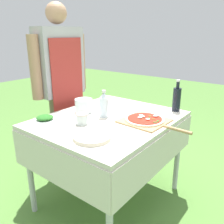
{
  "coord_description": "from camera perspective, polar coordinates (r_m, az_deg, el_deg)",
  "views": [
    {
      "loc": [
        -1.43,
        -1.14,
        1.46
      ],
      "look_at": [
        0.04,
        0.0,
        0.84
      ],
      "focal_mm": 38.0,
      "sensor_mm": 36.0,
      "label": 1
    }
  ],
  "objects": [
    {
      "name": "ground_plane",
      "position": [
        2.34,
        -0.69,
        -20.04
      ],
      "size": [
        12.0,
        12.0,
        0.0
      ],
      "primitive_type": "plane",
      "color": "#517F38"
    },
    {
      "name": "prep_table",
      "position": [
        1.98,
        -0.76,
        -3.95
      ],
      "size": [
        1.17,
        0.97,
        0.8
      ],
      "color": "beige",
      "rests_on": "ground"
    },
    {
      "name": "person_cook",
      "position": [
        2.45,
        -12.21,
        7.8
      ],
      "size": [
        0.65,
        0.23,
        1.73
      ],
      "rotation": [
        0.0,
        0.0,
        3.11
      ],
      "color": "#70604C",
      "rests_on": "ground"
    },
    {
      "name": "pizza_on_peel",
      "position": [
        1.88,
        8.16,
        -1.97
      ],
      "size": [
        0.35,
        0.56,
        0.05
      ],
      "rotation": [
        0.0,
        0.0,
        -0.04
      ],
      "color": "tan",
      "rests_on": "prep_table"
    },
    {
      "name": "oil_bottle",
      "position": [
        2.17,
        15.3,
        3.08
      ],
      "size": [
        0.07,
        0.07,
        0.28
      ],
      "color": "black",
      "rests_on": "prep_table"
    },
    {
      "name": "water_bottle",
      "position": [
        1.95,
        -1.94,
        1.84
      ],
      "size": [
        0.08,
        0.08,
        0.22
      ],
      "color": "silver",
      "rests_on": "prep_table"
    },
    {
      "name": "herb_container",
      "position": [
        1.96,
        -15.84,
        -1.38
      ],
      "size": [
        0.21,
        0.2,
        0.04
      ],
      "rotation": [
        0.0,
        0.0,
        -0.47
      ],
      "color": "silver",
      "rests_on": "prep_table"
    },
    {
      "name": "mixing_tub",
      "position": [
        2.1,
        -6.81,
        1.57
      ],
      "size": [
        0.15,
        0.15,
        0.12
      ],
      "primitive_type": "cylinder",
      "color": "silver",
      "rests_on": "prep_table"
    },
    {
      "name": "plate_stack",
      "position": [
        1.58,
        -4.78,
        -6.0
      ],
      "size": [
        0.26,
        0.26,
        0.02
      ],
      "color": "beige",
      "rests_on": "prep_table"
    },
    {
      "name": "sauce_jar",
      "position": [
        1.83,
        -7.2,
        -1.78
      ],
      "size": [
        0.09,
        0.09,
        0.08
      ],
      "color": "silver",
      "rests_on": "prep_table"
    }
  ]
}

